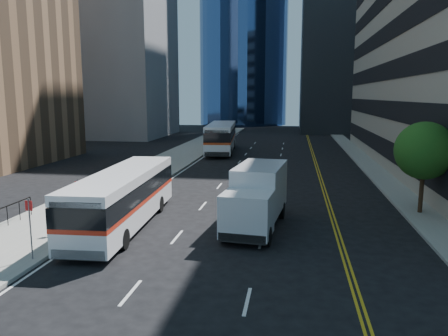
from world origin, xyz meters
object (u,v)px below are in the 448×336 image
bus_rear (221,137)px  box_truck (257,196)px  street_tree (424,151)px  bus_front (124,197)px

bus_rear → box_truck: size_ratio=1.98×
bus_rear → box_truck: 30.21m
street_tree → box_truck: 9.93m
bus_front → box_truck: 6.76m
bus_front → box_truck: box_truck is taller
bus_front → bus_rear: 30.24m
bus_rear → bus_front: bearing=-95.4°
street_tree → bus_front: street_tree is taller
street_tree → bus_rear: (-15.60, 25.52, -1.80)m
bus_rear → box_truck: bus_rear is taller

